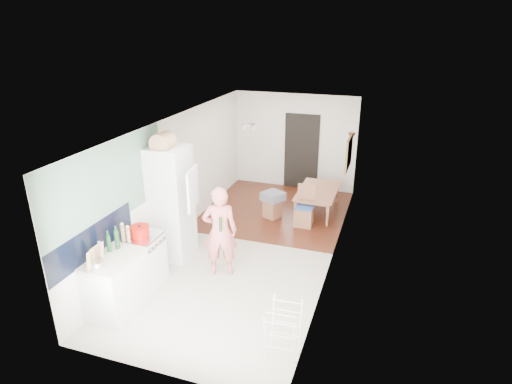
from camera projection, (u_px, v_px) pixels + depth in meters
The scene contains 32 objects.
room_shell at pixel (251, 188), 8.06m from camera, with size 3.20×7.00×2.50m, color white, non-canonical shape.
floor at pixel (251, 246), 8.53m from camera, with size 3.20×7.00×0.01m, color beige.
wood_floor_overlay at pixel (276, 210), 10.15m from camera, with size 3.20×3.30×0.01m, color #551F13.
sage_wall_panel at pixel (110, 184), 6.54m from camera, with size 0.02×3.00×1.30m, color gray.
tile_splashback at pixel (93, 241), 6.32m from camera, with size 0.02×1.90×0.50m, color black.
doorway_recess at pixel (301, 152), 11.16m from camera, with size 0.90×0.04×2.00m, color black.
base_cabinet at pixel (116, 286), 6.50m from camera, with size 0.60×0.90×0.86m, color white.
worktop at pixel (112, 259), 6.33m from camera, with size 0.62×0.92×0.06m, color beige.
range_cooker at pixel (143, 261), 7.16m from camera, with size 0.60×0.60×0.88m, color white.
cooker_top at pixel (140, 236), 6.99m from camera, with size 0.60×0.60×0.04m, color silver.
fridge_housing at pixel (171, 203), 7.81m from camera, with size 0.66×0.66×2.15m, color white.
fridge_door at pixel (193, 189), 7.19m from camera, with size 0.56×0.04×0.70m, color white.
fridge_interior at pixel (185, 181), 7.54m from camera, with size 0.02×0.52×0.66m, color white.
pinboard at pixel (349, 153), 9.16m from camera, with size 0.03×0.90×0.70m, color tan.
pinboard_frame at pixel (348, 153), 9.17m from camera, with size 0.01×0.94×0.74m, color #9B6145.
wall_sconce at pixel (352, 136), 9.67m from camera, with size 0.18×0.18×0.16m, color maroon.
person at pixel (220, 224), 7.27m from camera, with size 0.71×0.46×1.93m, color #DB6D69.
dining_table at pixel (318, 203), 9.97m from camera, with size 1.32×0.74×0.46m, color #9B6145.
dining_chair at pixel (304, 207), 9.23m from camera, with size 0.38×0.38×0.91m, color #9B6145, non-canonical shape.
stool at pixel (272, 209), 9.70m from camera, with size 0.32×0.32×0.42m, color #9B6145, non-canonical shape.
grey_drape at pixel (273, 196), 9.60m from camera, with size 0.43×0.43×0.19m, color slate.
drying_rack at pixel (283, 332), 5.59m from camera, with size 0.40×0.36×0.79m, color white, non-canonical shape.
bread_bin at pixel (163, 142), 7.30m from camera, with size 0.37×0.35×0.19m, color tan, non-canonical shape.
red_casserole at pixel (140, 231), 6.92m from camera, with size 0.31×0.31×0.18m, color red.
steel_pan at pixel (97, 264), 6.04m from camera, with size 0.21×0.21×0.11m, color silver.
held_bottle at pixel (220, 224), 7.11m from camera, with size 0.05×0.05×0.25m, color #153E1B.
bottle_a at pixel (117, 239), 6.52m from camera, with size 0.07×0.07×0.31m, color #153E1B.
bottle_b at pixel (109, 243), 6.44m from camera, with size 0.06×0.06×0.28m, color #153E1B.
bottle_c at pixel (100, 252), 6.26m from camera, with size 0.09×0.09×0.22m, color silver.
pepper_mill_front at pixel (123, 233), 6.79m from camera, with size 0.07×0.07×0.24m, color tan.
pepper_mill_back at pixel (128, 235), 6.76m from camera, with size 0.06×0.06×0.22m, color tan.
chopping_boards at pixel (95, 257), 6.01m from camera, with size 0.04×0.25×0.34m, color tan, non-canonical shape.
Camera 1 is at (2.47, -7.10, 4.16)m, focal length 30.00 mm.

